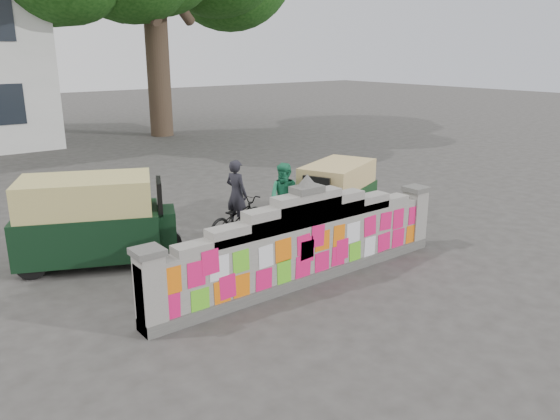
{
  "coord_description": "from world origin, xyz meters",
  "views": [
    {
      "loc": [
        -6.04,
        -6.98,
        4.07
      ],
      "look_at": [
        0.18,
        1.0,
        1.1
      ],
      "focal_mm": 35.0,
      "sensor_mm": 36.0,
      "label": 1
    }
  ],
  "objects": [
    {
      "name": "cyclist_bike",
      "position": [
        0.4,
        2.86,
        0.45
      ],
      "size": [
        1.8,
        0.99,
        0.9
      ],
      "primitive_type": "imported",
      "rotation": [
        0.0,
        0.0,
        1.82
      ],
      "color": "black",
      "rests_on": "ground"
    },
    {
      "name": "rickshaw_right",
      "position": [
        2.9,
        2.28,
        0.76
      ],
      "size": [
        2.72,
        2.0,
        1.46
      ],
      "rotation": [
        0.0,
        0.0,
        3.53
      ],
      "color": "#113315",
      "rests_on": "ground"
    },
    {
      "name": "pedestrian",
      "position": [
        1.45,
        2.42,
        0.82
      ],
      "size": [
        0.97,
        1.01,
        1.63
      ],
      "primitive_type": "imported",
      "rotation": [
        0.0,
        0.0,
        -0.93
      ],
      "color": "#25895C",
      "rests_on": "ground"
    },
    {
      "name": "cyclist_rider",
      "position": [
        0.4,
        2.86,
        0.76
      ],
      "size": [
        0.49,
        0.63,
        1.52
      ],
      "primitive_type": "imported",
      "rotation": [
        0.0,
        0.0,
        1.82
      ],
      "color": "black",
      "rests_on": "ground"
    },
    {
      "name": "parapet_wall",
      "position": [
        -0.0,
        -0.01,
        0.75
      ],
      "size": [
        6.48,
        0.44,
        2.01
      ],
      "color": "#4C4C49",
      "rests_on": "ground"
    },
    {
      "name": "ground",
      "position": [
        0.0,
        0.0,
        0.0
      ],
      "size": [
        100.0,
        100.0,
        0.0
      ],
      "primitive_type": "plane",
      "color": "#383533",
      "rests_on": "ground"
    },
    {
      "name": "rickshaw_left",
      "position": [
        -2.67,
        3.31,
        0.9
      ],
      "size": [
        3.2,
        2.42,
        1.73
      ],
      "rotation": [
        0.0,
        0.0,
        -0.42
      ],
      "color": "black",
      "rests_on": "ground"
    }
  ]
}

